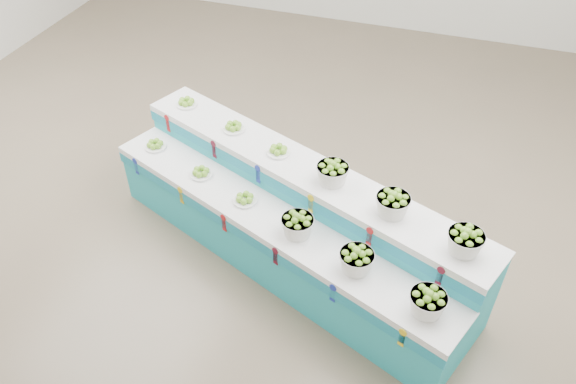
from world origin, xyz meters
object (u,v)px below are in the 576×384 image
object	(u,v)px
plate_upper_mid	(233,126)
basket_upper_right	(465,241)
display_stand	(288,219)
basket_lower_left	(297,225)

from	to	relation	value
plate_upper_mid	basket_upper_right	xyz separation A→B (m)	(2.44, -0.98, 0.06)
display_stand	plate_upper_mid	bearing A→B (deg)	165.40
basket_lower_left	plate_upper_mid	size ratio (longest dim) A/B	1.28
display_stand	basket_upper_right	bearing A→B (deg)	8.53
plate_upper_mid	basket_upper_right	distance (m)	2.63
basket_lower_left	plate_upper_mid	bearing A→B (deg)	136.83
display_stand	basket_lower_left	xyz separation A→B (m)	(0.21, -0.35, 0.32)
basket_lower_left	basket_upper_right	bearing A→B (deg)	-1.46
display_stand	basket_upper_right	world-z (taller)	basket_upper_right
basket_lower_left	plate_upper_mid	distance (m)	1.40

